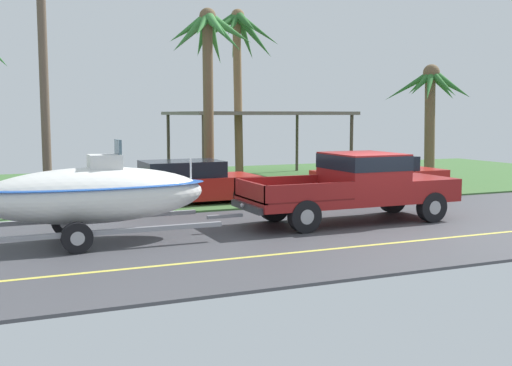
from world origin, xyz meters
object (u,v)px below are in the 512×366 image
(parked_sedan_near, at_px, (378,176))
(palm_tree_far_right, at_px, (239,47))
(parked_sedan_far, at_px, (187,183))
(utility_pole, at_px, (43,56))
(pickup_truck_towing, at_px, (362,183))
(palm_tree_far_left, at_px, (209,51))
(palm_tree_near_right, at_px, (432,96))
(carport_awning, at_px, (257,115))
(boat_on_trailer, at_px, (93,195))

(parked_sedan_near, xyz_separation_m, palm_tree_far_right, (-3.35, 4.81, 4.78))
(parked_sedan_far, distance_m, utility_pole, 5.76)
(pickup_truck_towing, bearing_deg, palm_tree_far_left, 106.48)
(pickup_truck_towing, bearing_deg, utility_pole, 153.28)
(pickup_truck_towing, bearing_deg, palm_tree_near_right, 42.11)
(palm_tree_near_right, bearing_deg, carport_awning, 151.24)
(pickup_truck_towing, distance_m, palm_tree_far_left, 7.99)
(palm_tree_near_right, bearing_deg, boat_on_trailer, -154.08)
(carport_awning, height_order, palm_tree_far_left, palm_tree_far_left)
(pickup_truck_towing, distance_m, boat_on_trailer, 6.98)
(carport_awning, bearing_deg, boat_on_trailer, -128.40)
(parked_sedan_far, xyz_separation_m, palm_tree_far_left, (1.37, 1.77, 4.32))
(pickup_truck_towing, xyz_separation_m, palm_tree_near_right, (8.12, 7.34, 2.57))
(boat_on_trailer, distance_m, palm_tree_far_right, 12.42)
(palm_tree_far_right, bearing_deg, parked_sedan_far, -129.12)
(carport_awning, bearing_deg, utility_pole, -142.71)
(pickup_truck_towing, height_order, boat_on_trailer, boat_on_trailer)
(boat_on_trailer, distance_m, palm_tree_far_left, 9.20)
(palm_tree_far_left, bearing_deg, parked_sedan_far, -127.75)
(carport_awning, bearing_deg, palm_tree_near_right, -28.76)
(pickup_truck_towing, distance_m, parked_sedan_near, 5.60)
(pickup_truck_towing, height_order, parked_sedan_far, pickup_truck_towing)
(palm_tree_far_right, height_order, utility_pole, utility_pole)
(boat_on_trailer, distance_m, palm_tree_near_right, 16.98)
(parked_sedan_near, bearing_deg, utility_pole, -177.31)
(parked_sedan_near, distance_m, palm_tree_near_right, 6.22)
(palm_tree_far_left, height_order, palm_tree_far_right, palm_tree_far_right)
(palm_tree_far_right, distance_m, utility_pole, 9.49)
(carport_awning, xyz_separation_m, palm_tree_far_left, (-3.62, -4.25, 2.18))
(palm_tree_far_left, distance_m, utility_pole, 6.34)
(parked_sedan_far, xyz_separation_m, utility_pole, (-4.28, -1.04, 3.72))
(pickup_truck_towing, xyz_separation_m, palm_tree_far_right, (0.16, 9.17, 4.44))
(parked_sedan_near, bearing_deg, carport_awning, 105.82)
(pickup_truck_towing, distance_m, palm_tree_near_right, 11.24)
(palm_tree_far_left, bearing_deg, utility_pole, -153.56)
(palm_tree_near_right, relative_size, palm_tree_far_left, 0.76)
(pickup_truck_towing, relative_size, parked_sedan_far, 1.37)
(palm_tree_far_left, bearing_deg, palm_tree_far_right, 49.95)
(parked_sedan_far, bearing_deg, parked_sedan_near, -4.30)
(parked_sedan_near, xyz_separation_m, palm_tree_far_left, (-5.47, 2.29, 4.32))
(parked_sedan_near, distance_m, utility_pole, 11.74)
(palm_tree_far_right, bearing_deg, boat_on_trailer, -127.90)
(parked_sedan_near, xyz_separation_m, parked_sedan_far, (-6.84, 0.51, -0.00))
(parked_sedan_far, xyz_separation_m, carport_awning, (4.99, 6.02, 2.14))
(boat_on_trailer, relative_size, carport_awning, 0.90)
(pickup_truck_towing, relative_size, parked_sedan_near, 1.29)
(palm_tree_near_right, xyz_separation_m, palm_tree_far_right, (-7.96, 1.83, 1.86))
(palm_tree_near_right, distance_m, utility_pole, 16.14)
(palm_tree_near_right, bearing_deg, utility_pole, -167.44)
(parked_sedan_near, height_order, palm_tree_far_right, palm_tree_far_right)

